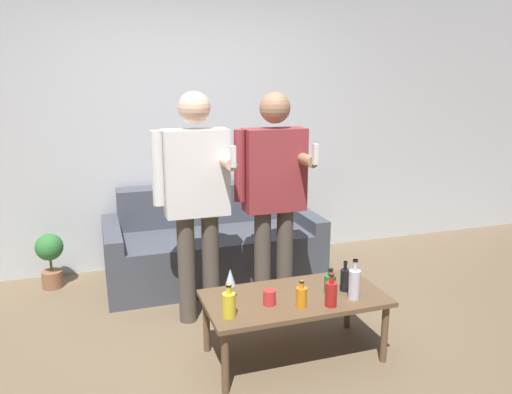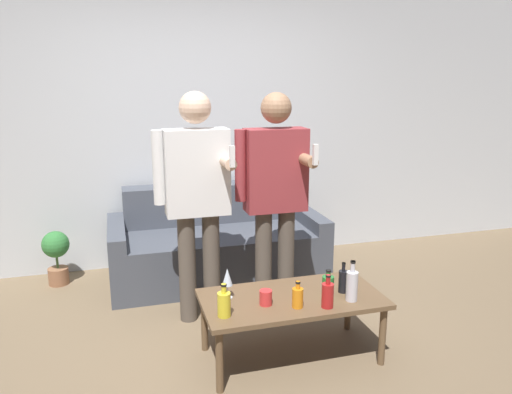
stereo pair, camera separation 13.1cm
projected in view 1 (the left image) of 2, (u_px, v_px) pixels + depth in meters
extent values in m
plane|color=#756047|center=(252.00, 364.00, 3.14)|extent=(16.00, 16.00, 0.00)
cube|color=silver|center=(187.00, 122.00, 4.61)|extent=(8.00, 0.06, 2.70)
cube|color=#474C56|center=(217.00, 259.00, 4.32)|extent=(1.57, 0.62, 0.43)
cube|color=#474C56|center=(206.00, 225.00, 4.68)|extent=(1.57, 0.24, 0.79)
cube|color=#474C56|center=(114.00, 259.00, 4.16)|extent=(0.14, 0.86, 0.55)
cube|color=#474C56|center=(302.00, 239.00, 4.68)|extent=(0.14, 0.86, 0.55)
cube|color=brown|center=(294.00, 298.00, 3.13)|extent=(1.13, 0.57, 0.03)
cylinder|color=brown|center=(225.00, 362.00, 2.80)|extent=(0.04, 0.04, 0.39)
cylinder|color=brown|center=(384.00, 333.00, 3.12)|extent=(0.04, 0.04, 0.39)
cylinder|color=brown|center=(206.00, 324.00, 3.24)|extent=(0.04, 0.04, 0.39)
cylinder|color=brown|center=(348.00, 302.00, 3.56)|extent=(0.04, 0.04, 0.39)
cylinder|color=orange|center=(301.00, 297.00, 2.97)|extent=(0.07, 0.07, 0.12)
cylinder|color=orange|center=(302.00, 284.00, 2.95)|extent=(0.03, 0.03, 0.05)
cylinder|color=black|center=(302.00, 282.00, 2.95)|extent=(0.03, 0.03, 0.01)
cylinder|color=#23752D|center=(330.00, 284.00, 3.16)|extent=(0.07, 0.07, 0.12)
cylinder|color=#23752D|center=(330.00, 272.00, 3.14)|extent=(0.03, 0.03, 0.05)
cylinder|color=black|center=(331.00, 270.00, 3.14)|extent=(0.03, 0.03, 0.01)
cylinder|color=silver|center=(354.00, 285.00, 3.07)|extent=(0.07, 0.07, 0.18)
cylinder|color=silver|center=(355.00, 265.00, 3.04)|extent=(0.03, 0.03, 0.07)
cylinder|color=black|center=(355.00, 261.00, 3.03)|extent=(0.03, 0.03, 0.01)
cylinder|color=yellow|center=(229.00, 305.00, 2.84)|extent=(0.08, 0.08, 0.14)
cylinder|color=yellow|center=(229.00, 289.00, 2.82)|extent=(0.03, 0.03, 0.06)
cylinder|color=black|center=(229.00, 285.00, 2.81)|extent=(0.03, 0.03, 0.01)
cylinder|color=#B21E1E|center=(331.00, 294.00, 2.97)|extent=(0.07, 0.07, 0.15)
cylinder|color=#B21E1E|center=(332.00, 278.00, 2.95)|extent=(0.03, 0.03, 0.06)
cylinder|color=black|center=(332.00, 275.00, 2.94)|extent=(0.03, 0.03, 0.01)
cylinder|color=black|center=(345.00, 280.00, 3.19)|extent=(0.06, 0.06, 0.14)
cylinder|color=black|center=(345.00, 266.00, 3.16)|extent=(0.02, 0.02, 0.06)
cylinder|color=black|center=(346.00, 262.00, 3.16)|extent=(0.03, 0.03, 0.01)
cylinder|color=silver|center=(231.00, 298.00, 3.09)|extent=(0.06, 0.06, 0.01)
cylinder|color=silver|center=(230.00, 291.00, 3.08)|extent=(0.01, 0.01, 0.08)
cone|color=silver|center=(230.00, 277.00, 3.06)|extent=(0.06, 0.06, 0.11)
cylinder|color=red|center=(269.00, 297.00, 3.00)|extent=(0.08, 0.08, 0.09)
cylinder|color=brown|center=(187.00, 269.00, 3.60)|extent=(0.12, 0.12, 0.81)
cylinder|color=brown|center=(211.00, 266.00, 3.66)|extent=(0.12, 0.12, 0.81)
cube|color=white|center=(196.00, 173.00, 3.46)|extent=(0.45, 0.20, 0.60)
sphere|color=beige|center=(194.00, 108.00, 3.36)|extent=(0.22, 0.22, 0.22)
cylinder|color=white|center=(158.00, 168.00, 3.37)|extent=(0.08, 0.08, 0.51)
cylinder|color=beige|center=(226.00, 162.00, 3.37)|extent=(0.08, 0.28, 0.08)
cube|color=white|center=(233.00, 157.00, 3.20)|extent=(0.03, 0.03, 0.14)
cylinder|color=brown|center=(263.00, 262.00, 3.74)|extent=(0.12, 0.12, 0.80)
cylinder|color=brown|center=(285.00, 260.00, 3.80)|extent=(0.12, 0.12, 0.80)
cube|color=#933338|center=(274.00, 170.00, 3.60)|extent=(0.44, 0.20, 0.60)
sphere|color=#9E7556|center=(275.00, 108.00, 3.50)|extent=(0.22, 0.22, 0.22)
cylinder|color=#933338|center=(240.00, 166.00, 3.51)|extent=(0.08, 0.08, 0.51)
cylinder|color=#9E7556|center=(305.00, 159.00, 3.51)|extent=(0.08, 0.28, 0.08)
cube|color=white|center=(315.00, 154.00, 3.34)|extent=(0.03, 0.03, 0.14)
cylinder|color=#936042|center=(52.00, 279.00, 4.26)|extent=(0.17, 0.17, 0.15)
cylinder|color=#476B38|center=(51.00, 264.00, 4.23)|extent=(0.02, 0.02, 0.14)
sphere|color=#337A38|center=(49.00, 247.00, 4.19)|extent=(0.23, 0.23, 0.23)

